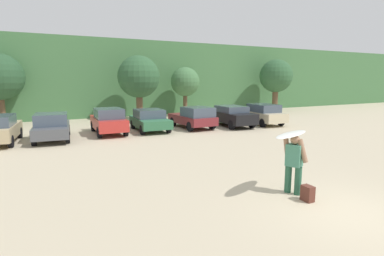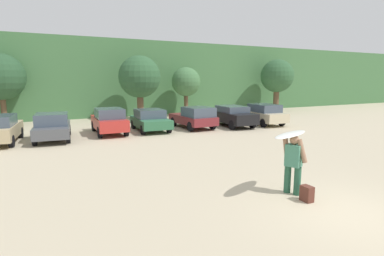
# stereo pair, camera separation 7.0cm
# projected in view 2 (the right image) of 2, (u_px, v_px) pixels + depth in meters

# --- Properties ---
(ground_plane) EXTENTS (120.00, 120.00, 0.00)m
(ground_plane) POSITION_uv_depth(u_px,v_px,m) (343.00, 212.00, 7.92)
(ground_plane) COLOR #C1B293
(hillside_ridge) EXTENTS (108.00, 12.00, 7.09)m
(hillside_ridge) POSITION_uv_depth(u_px,v_px,m) (111.00, 78.00, 33.08)
(hillside_ridge) COLOR #427042
(hillside_ridge) RESTS_ON ground_plane
(tree_center) EXTENTS (3.50, 3.50, 5.39)m
(tree_center) POSITION_uv_depth(u_px,v_px,m) (1.00, 77.00, 22.80)
(tree_center) COLOR brown
(tree_center) RESTS_ON ground_plane
(tree_ridge_back) EXTENTS (3.53, 3.53, 5.42)m
(tree_ridge_back) POSITION_uv_depth(u_px,v_px,m) (140.00, 77.00, 25.47)
(tree_ridge_back) COLOR brown
(tree_ridge_back) RESTS_ON ground_plane
(tree_center_left) EXTENTS (2.71, 2.71, 4.57)m
(tree_center_left) POSITION_uv_depth(u_px,v_px,m) (186.00, 82.00, 28.39)
(tree_center_left) COLOR brown
(tree_center_left) RESTS_ON ground_plane
(tree_right) EXTENTS (3.50, 3.50, 5.56)m
(tree_right) POSITION_uv_depth(u_px,v_px,m) (277.00, 76.00, 32.48)
(tree_right) COLOR brown
(tree_right) RESTS_ON ground_plane
(parked_car_dark_gray) EXTENTS (2.17, 4.27, 1.54)m
(parked_car_dark_gray) POSITION_uv_depth(u_px,v_px,m) (52.00, 126.00, 17.25)
(parked_car_dark_gray) COLOR #4C4F54
(parked_car_dark_gray) RESTS_ON ground_plane
(parked_car_red) EXTENTS (1.85, 4.10, 1.64)m
(parked_car_red) POSITION_uv_depth(u_px,v_px,m) (109.00, 121.00, 19.23)
(parked_car_red) COLOR #B72D28
(parked_car_red) RESTS_ON ground_plane
(parked_car_forest_green) EXTENTS (2.09, 4.04, 1.44)m
(parked_car_forest_green) POSITION_uv_depth(u_px,v_px,m) (150.00, 120.00, 20.43)
(parked_car_forest_green) COLOR #2D6642
(parked_car_forest_green) RESTS_ON ground_plane
(parked_car_maroon) EXTENTS (2.08, 4.08, 1.55)m
(parked_car_maroon) POSITION_uv_depth(u_px,v_px,m) (194.00, 117.00, 21.38)
(parked_car_maroon) COLOR maroon
(parked_car_maroon) RESTS_ON ground_plane
(parked_car_black) EXTENTS (2.09, 4.38, 1.50)m
(parked_car_black) POSITION_uv_depth(u_px,v_px,m) (232.00, 115.00, 22.36)
(parked_car_black) COLOR black
(parked_car_black) RESTS_ON ground_plane
(parked_car_champagne) EXTENTS (2.07, 4.64, 1.57)m
(parked_car_champagne) POSITION_uv_depth(u_px,v_px,m) (262.00, 114.00, 23.43)
(parked_car_champagne) COLOR beige
(parked_car_champagne) RESTS_ON ground_plane
(person_adult) EXTENTS (0.48, 0.78, 1.80)m
(person_adult) POSITION_uv_depth(u_px,v_px,m) (293.00, 161.00, 9.05)
(person_adult) COLOR #26593F
(person_adult) RESTS_ON ground_plane
(surfboard_white) EXTENTS (1.90, 1.21, 0.09)m
(surfboard_white) POSITION_uv_depth(u_px,v_px,m) (291.00, 134.00, 8.91)
(surfboard_white) COLOR white
(backpack_dropped) EXTENTS (0.24, 0.34, 0.45)m
(backpack_dropped) POSITION_uv_depth(u_px,v_px,m) (307.00, 194.00, 8.59)
(backpack_dropped) COLOR #592D23
(backpack_dropped) RESTS_ON ground_plane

